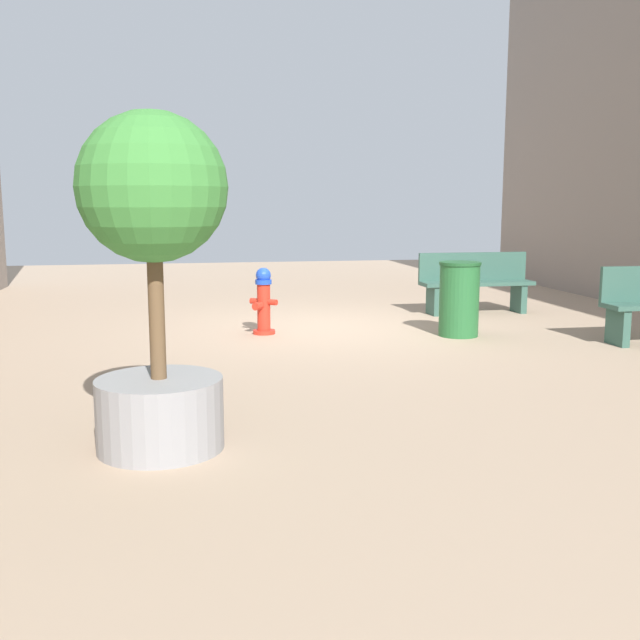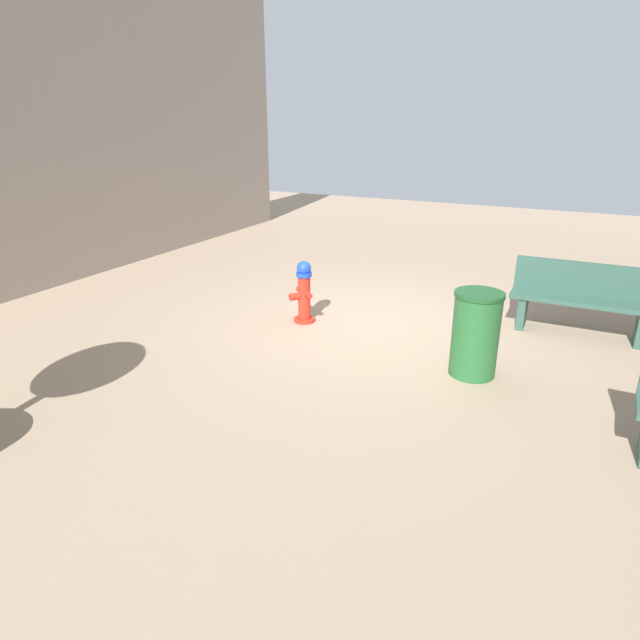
{
  "view_description": "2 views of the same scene",
  "coord_description": "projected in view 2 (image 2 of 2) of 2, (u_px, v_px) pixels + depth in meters",
  "views": [
    {
      "loc": [
        1.98,
        9.92,
        1.73
      ],
      "look_at": [
        0.5,
        2.28,
        0.48
      ],
      "focal_mm": 41.29,
      "sensor_mm": 36.0,
      "label": 1
    },
    {
      "loc": [
        -2.55,
        6.67,
        2.75
      ],
      "look_at": [
        0.01,
        1.54,
        0.59
      ],
      "focal_mm": 30.47,
      "sensor_mm": 36.0,
      "label": 2
    }
  ],
  "objects": [
    {
      "name": "ground_plane",
      "position": [
        370.0,
        325.0,
        7.62
      ],
      "size": [
        23.4,
        23.4,
        0.0
      ],
      "primitive_type": "plane",
      "color": "tan"
    },
    {
      "name": "fire_hydrant",
      "position": [
        304.0,
        292.0,
        7.58
      ],
      "size": [
        0.36,
        0.36,
        0.88
      ],
      "color": "red",
      "rests_on": "ground_plane"
    },
    {
      "name": "bench_near",
      "position": [
        583.0,
        298.0,
        7.15
      ],
      "size": [
        1.79,
        0.44,
        0.95
      ],
      "color": "#33594C",
      "rests_on": "ground_plane"
    },
    {
      "name": "trash_bin",
      "position": [
        475.0,
        334.0,
        6.0
      ],
      "size": [
        0.54,
        0.54,
        0.97
      ],
      "color": "#266633",
      "rests_on": "ground_plane"
    }
  ]
}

